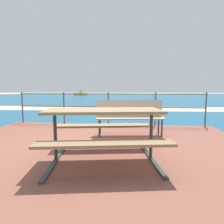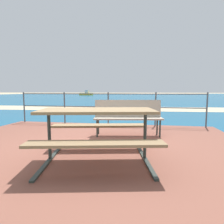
{
  "view_description": "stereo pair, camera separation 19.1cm",
  "coord_description": "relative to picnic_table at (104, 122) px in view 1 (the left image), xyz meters",
  "views": [
    {
      "loc": [
        0.89,
        -3.41,
        1.14
      ],
      "look_at": [
        0.12,
        2.48,
        0.47
      ],
      "focal_mm": 30.02,
      "sensor_mm": 36.0,
      "label": 1
    },
    {
      "loc": [
        1.08,
        -3.38,
        1.14
      ],
      "look_at": [
        0.12,
        2.48,
        0.47
      ],
      "focal_mm": 30.02,
      "sensor_mm": 36.0,
      "label": 2
    }
  ],
  "objects": [
    {
      "name": "ground_plane",
      "position": [
        -0.4,
        0.61,
        -0.66
      ],
      "size": [
        240.0,
        240.0,
        0.0
      ],
      "primitive_type": "plane",
      "color": "tan"
    },
    {
      "name": "patio_paving",
      "position": [
        -0.4,
        0.61,
        -0.63
      ],
      "size": [
        6.4,
        5.2,
        0.06
      ],
      "primitive_type": "cube",
      "color": "brown",
      "rests_on": "ground"
    },
    {
      "name": "sea_water",
      "position": [
        -0.4,
        40.61,
        -0.65
      ],
      "size": [
        90.0,
        90.0,
        0.01
      ],
      "primitive_type": "cube",
      "color": "#145B84",
      "rests_on": "ground"
    },
    {
      "name": "beach_strip",
      "position": [
        -0.4,
        9.16,
        -0.65
      ],
      "size": [
        54.08,
        5.58,
        0.01
      ],
      "primitive_type": "cube",
      "rotation": [
        0.0,
        0.0,
        0.05
      ],
      "color": "beige",
      "rests_on": "ground"
    },
    {
      "name": "picnic_table",
      "position": [
        0.0,
        0.0,
        0.0
      ],
      "size": [
        1.97,
        1.78,
        0.8
      ],
      "rotation": [
        0.0,
        0.0,
        0.19
      ],
      "color": "#8C704C",
      "rests_on": "patio_paving"
    },
    {
      "name": "park_bench",
      "position": [
        0.33,
        1.75,
        -0.08
      ],
      "size": [
        1.67,
        0.64,
        0.86
      ],
      "rotation": [
        0.0,
        0.0,
        0.14
      ],
      "color": "tan",
      "rests_on": "patio_paving"
    },
    {
      "name": "railing_fence",
      "position": [
        -0.4,
        3.08,
        0.06
      ],
      "size": [
        5.94,
        0.04,
        1.04
      ],
      "color": "#4C5156",
      "rests_on": "patio_paving"
    },
    {
      "name": "boat_near",
      "position": [
        -14.2,
        45.33,
        -0.23
      ],
      "size": [
        4.24,
        1.93,
        1.35
      ],
      "rotation": [
        0.0,
        0.0,
        2.91
      ],
      "color": "yellow",
      "rests_on": "sea_water"
    }
  ]
}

